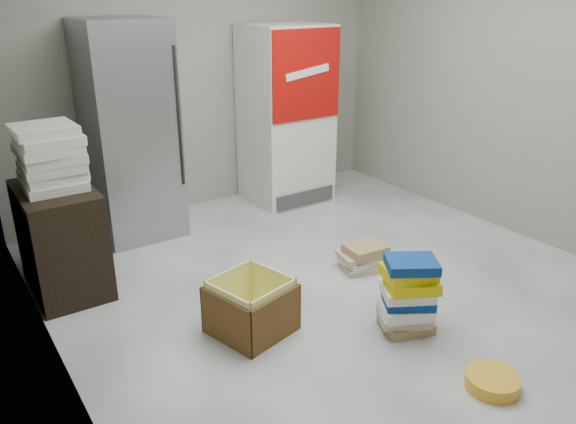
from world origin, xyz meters
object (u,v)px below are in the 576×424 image
Objects in this scene: coke_cooler at (286,115)px; phonebook_stack_main at (408,295)px; wood_shelf at (62,240)px; cardboard_box at (251,310)px; steel_fridge at (130,132)px.

coke_cooler is 3.39× the size of phonebook_stack_main.
phonebook_stack_main is (-0.77, -2.57, -0.64)m from coke_cooler.
coke_cooler is 2.25× the size of wood_shelf.
wood_shelf is 1.41× the size of cardboard_box.
phonebook_stack_main is (1.71, -1.85, -0.13)m from wood_shelf.
phonebook_stack_main is 1.03m from cardboard_box.
cardboard_box is at bearing -129.01° from coke_cooler.
steel_fridge reaches higher than wood_shelf.
cardboard_box is (-0.85, 0.57, -0.11)m from phonebook_stack_main.
steel_fridge is at bearing 76.52° from cardboard_box.
phonebook_stack_main is at bearing -106.71° from coke_cooler.
steel_fridge is 1.06× the size of coke_cooler.
wood_shelf is (-2.48, -0.72, -0.50)m from coke_cooler.
phonebook_stack_main is at bearing -71.20° from steel_fridge.
steel_fridge is at bearing 133.70° from phonebook_stack_main.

